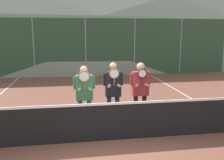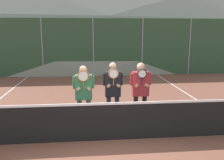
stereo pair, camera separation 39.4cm
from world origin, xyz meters
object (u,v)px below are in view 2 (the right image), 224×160
player_center_right (140,88)px  player_leftmost (84,92)px  car_left_of_center (103,56)px  player_center_left (113,90)px  car_far_left (30,58)px  car_center (174,55)px

player_center_right → player_leftmost: bearing=-174.6°
player_leftmost → car_left_of_center: 11.41m
player_center_left → car_far_left: player_center_left is taller
car_far_left → car_left_of_center: car_left_of_center is taller
player_leftmost → car_far_left: (-3.82, 11.03, -0.20)m
player_center_left → car_left_of_center: size_ratio=0.40×
player_leftmost → player_center_right: player_center_right is taller
player_leftmost → car_far_left: 11.67m
player_leftmost → player_center_left: 0.84m
player_center_left → car_far_left: bearing=113.1°
car_far_left → player_center_right: bearing=-63.4°
player_leftmost → car_center: (6.58, 11.31, -0.14)m
player_center_right → car_far_left: player_center_right is taller
car_far_left → player_leftmost: bearing=-70.9°
player_center_left → player_center_right: 0.80m
player_center_right → car_far_left: (-5.45, 10.87, -0.23)m
player_center_right → player_center_left: bearing=-178.5°
player_center_left → car_center: bearing=62.8°
car_left_of_center → car_center: 5.30m
player_center_right → car_center: bearing=66.1°
player_leftmost → car_far_left: bearing=109.1°
player_center_left → car_far_left: 11.84m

